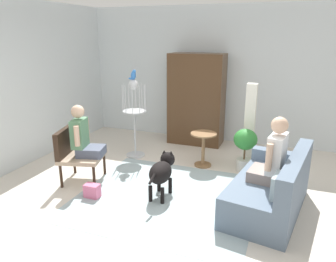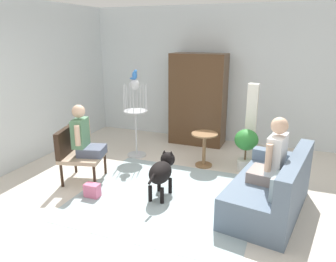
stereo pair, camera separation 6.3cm
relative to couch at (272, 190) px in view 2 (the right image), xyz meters
The scene contains 16 objects.
ground_plane 1.40m from the couch, behind, with size 7.14×7.14×0.00m, color beige.
back_wall 3.31m from the couch, 115.68° to the left, with size 6.38×0.12×2.85m, color silver.
left_wall 4.44m from the couch, behind, with size 0.12×6.55×2.85m, color silver.
area_rug 1.47m from the couch, behind, with size 2.49×2.32×0.01m, color #9EB2B7.
couch is the anchor object (origin of this frame).
armchair 2.99m from the couch, behind, with size 0.76×0.78×0.86m.
person_on_couch 0.48m from the couch, 152.44° to the right, with size 0.47×0.56×0.86m.
person_on_armchair 2.87m from the couch, behind, with size 0.53×0.50×0.80m.
round_end_table 1.70m from the couch, 136.63° to the left, with size 0.46×0.46×0.61m.
dog 1.52m from the couch, behind, with size 0.30×0.82×0.61m.
bird_cage_stand 2.89m from the couch, 155.26° to the left, with size 0.45×0.45×1.47m.
parrot 3.10m from the couch, 155.21° to the left, with size 0.17×0.10×0.18m.
potted_plant 1.30m from the couch, 113.61° to the left, with size 0.39×0.39×0.75m.
column_lamp 1.73m from the couch, 107.69° to the left, with size 0.20×0.20×1.45m.
armoire_cabinet 3.01m from the couch, 125.64° to the left, with size 1.13×0.56×1.89m, color #4C331E.
handbag 2.50m from the couch, 167.63° to the right, with size 0.22×0.14×0.20m, color #D8668C.
Camera 2 is at (1.46, -3.82, 2.26)m, focal length 34.48 mm.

